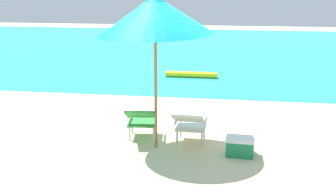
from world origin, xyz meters
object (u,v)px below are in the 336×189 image
at_px(swim_buoy, 191,74).
at_px(cooler_box, 240,146).
at_px(lounge_chair_right, 190,123).
at_px(beach_umbrella_center, 155,15).
at_px(lounge_chair_left, 141,119).
at_px(beach_ball, 147,120).

xyz_separation_m(swim_buoy, cooler_box, (1.51, -6.28, 0.06)).
relative_size(lounge_chair_right, beach_umbrella_center, 0.33).
bearing_deg(beach_umbrella_center, swim_buoy, 90.55).
relative_size(lounge_chair_left, cooler_box, 1.92).
xyz_separation_m(lounge_chair_right, beach_ball, (-0.98, 0.97, -0.28)).
xyz_separation_m(lounge_chair_right, beach_umbrella_center, (-0.57, -0.20, 1.89)).
distance_m(lounge_chair_right, beach_umbrella_center, 1.98).
xyz_separation_m(swim_buoy, lounge_chair_right, (0.63, -5.92, 0.31)).
xyz_separation_m(beach_umbrella_center, cooler_box, (1.45, -0.16, -2.13)).
bearing_deg(lounge_chair_right, lounge_chair_left, 172.09).
height_order(swim_buoy, cooler_box, cooler_box).
distance_m(swim_buoy, cooler_box, 6.46).
height_order(lounge_chair_left, cooler_box, lounge_chair_left).
bearing_deg(lounge_chair_left, beach_ball, 95.25).
xyz_separation_m(lounge_chair_right, cooler_box, (0.88, -0.36, -0.24)).
bearing_deg(swim_buoy, lounge_chair_right, -83.94).
distance_m(beach_ball, cooler_box, 2.28).
distance_m(lounge_chair_right, cooler_box, 0.98).
relative_size(swim_buoy, lounge_chair_right, 1.81).
bearing_deg(beach_ball, cooler_box, -35.40).
bearing_deg(beach_umbrella_center, lounge_chair_right, 18.96).
distance_m(swim_buoy, lounge_chair_left, 5.81).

